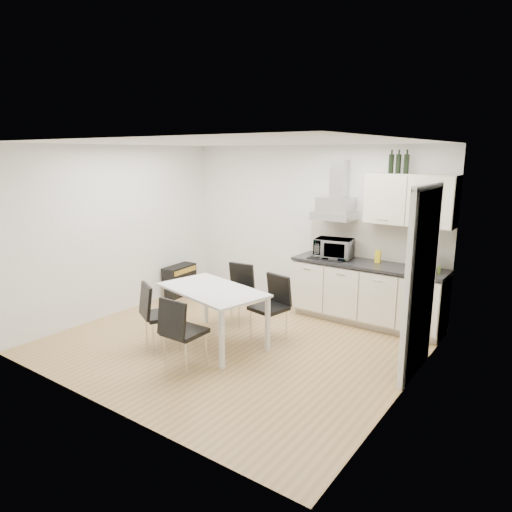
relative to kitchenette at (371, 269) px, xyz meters
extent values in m
plane|color=tan|center=(-1.19, -1.73, -0.83)|extent=(4.50, 4.50, 0.00)
cube|color=white|center=(-1.19, 0.27, 0.47)|extent=(4.50, 0.10, 2.60)
cube|color=white|center=(-1.19, -3.73, 0.47)|extent=(4.50, 0.10, 2.60)
cube|color=white|center=(-3.44, -1.73, 0.47)|extent=(0.10, 4.00, 2.60)
cube|color=white|center=(1.06, -1.73, 0.47)|extent=(0.10, 4.00, 2.60)
plane|color=white|center=(-1.19, -1.73, 1.77)|extent=(4.50, 4.50, 0.00)
cube|color=white|center=(1.02, -1.18, 0.22)|extent=(0.08, 1.04, 2.10)
cube|color=beige|center=(-0.04, 0.01, -0.78)|extent=(2.16, 0.52, 0.10)
cube|color=beige|center=(-0.04, -0.03, -0.35)|extent=(2.20, 0.60, 0.76)
cube|color=#262628|center=(-0.04, -0.04, 0.07)|extent=(2.22, 0.64, 0.04)
cube|color=beige|center=(-0.04, 0.25, 0.38)|extent=(2.20, 0.02, 0.58)
cube|color=beige|center=(0.46, 0.09, 1.02)|extent=(1.20, 0.35, 0.70)
cube|color=silver|center=(-0.64, 0.05, 0.82)|extent=(0.60, 0.46, 0.30)
cube|color=silver|center=(-0.64, 0.16, 1.27)|extent=(0.22, 0.20, 0.55)
imported|color=silver|center=(-0.58, -0.05, 0.27)|extent=(0.58, 0.38, 0.37)
cube|color=yellow|center=(0.06, 0.07, 0.18)|extent=(0.08, 0.04, 0.18)
cylinder|color=brown|center=(0.89, -0.08, 0.14)|extent=(0.04, 0.04, 0.11)
cylinder|color=#4C6626|center=(0.95, -0.08, 0.14)|extent=(0.04, 0.04, 0.11)
cylinder|color=black|center=(0.16, 0.09, 1.53)|extent=(0.07, 0.07, 0.32)
cylinder|color=black|center=(0.26, 0.09, 1.53)|extent=(0.07, 0.07, 0.32)
cylinder|color=black|center=(0.37, 0.09, 1.53)|extent=(0.07, 0.07, 0.32)
cube|color=white|center=(-1.42, -1.90, -0.10)|extent=(1.60, 1.14, 0.03)
cube|color=white|center=(-2.15, -2.10, -0.47)|extent=(0.06, 0.06, 0.72)
cube|color=white|center=(-0.84, -2.41, -0.47)|extent=(0.06, 0.06, 0.72)
cube|color=white|center=(-1.99, -1.39, -0.47)|extent=(0.06, 0.06, 0.72)
cube|color=white|center=(-0.68, -1.70, -0.47)|extent=(0.06, 0.06, 0.72)
cube|color=black|center=(-3.28, -0.62, -0.56)|extent=(0.31, 0.66, 0.53)
cube|color=gold|center=(-3.15, -0.62, -0.37)|extent=(0.05, 0.57, 0.09)
cube|color=black|center=(-1.75, 0.17, -0.67)|extent=(0.24, 0.23, 0.32)
camera|label=1|loc=(2.34, -6.22, 1.64)|focal=32.00mm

